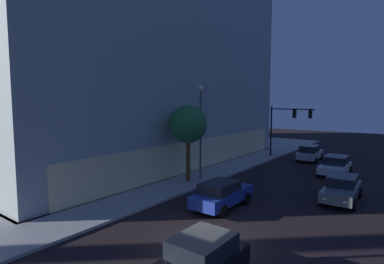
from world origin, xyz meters
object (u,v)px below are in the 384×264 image
Objects in this scene: traffic_light_far_corner at (288,120)px; sidewalk_tree at (188,124)px; modern_building at (95,65)px; car_black at (199,262)px; car_grey at (342,188)px; car_white at (335,165)px; car_silver at (310,153)px; street_lamp_sidewalk at (201,120)px; car_blue at (222,194)px.

traffic_light_far_corner is 14.89m from sidewalk_tree.
car_black is (-14.68, -25.65, -9.84)m from modern_building.
traffic_light_far_corner is at bearing 13.24° from car_black.
car_grey is (-1.80, -27.64, -9.88)m from modern_building.
car_grey is 7.46m from car_white.
car_white is at bearing -145.72° from car_silver.
car_silver reaches higher than car_black.
car_black is 0.94× the size of car_white.
street_lamp_sidewalk is 7.60m from car_blue.
sidewalk_tree is 11.40m from car_grey.
car_grey is (2.36, -10.51, -3.74)m from sidewalk_tree.
car_grey is at bearing -147.23° from traffic_light_far_corner.
modern_building is 5.70× the size of traffic_light_far_corner.
car_grey is 1.11× the size of car_white.
car_silver is at bearing -18.65° from sidewalk_tree.
sidewalk_tree reaches higher than car_grey.
car_white is at bearing -129.96° from traffic_light_far_corner.
car_black is at bearing 179.60° from car_white.
sidewalk_tree is at bearing 161.35° from car_silver.
traffic_light_far_corner reaches higher than car_blue.
sidewalk_tree is 1.37× the size of car_silver.
car_grey is at bearing -43.28° from car_blue.
car_black is 0.89× the size of car_blue.
traffic_light_far_corner is 13.78m from street_lamp_sidewalk.
modern_building is 23.25m from traffic_light_far_corner.
car_silver is (12.54, 5.48, 0.05)m from car_grey.
car_silver reaches higher than car_white.
car_white is at bearing -42.08° from sidewalk_tree.
sidewalk_tree is at bearing 38.97° from car_black.
modern_building reaches higher than car_silver.
traffic_light_far_corner is 8.62m from car_white.
modern_building reaches higher than car_grey.
sidewalk_tree is 16.15m from car_silver.
traffic_light_far_corner is 26.10m from car_black.
car_silver is at bearing 7.80° from car_black.
modern_building is 6.75× the size of car_grey.
car_silver is at bearing -84.49° from traffic_light_far_corner.
car_white is (9.58, -8.65, -3.71)m from sidewalk_tree.
traffic_light_far_corner is (10.50, -19.72, -6.43)m from modern_building.
modern_building is at bearing 80.01° from street_lamp_sidewalk.
street_lamp_sidewalk is 1.26× the size of sidewalk_tree.
street_lamp_sidewalk is at bearing 46.35° from car_blue.
sidewalk_tree is 7.16m from car_blue.
sidewalk_tree is 1.30× the size of car_blue.
car_silver is at bearing 0.21° from car_blue.
car_white reaches higher than car_blue.
traffic_light_far_corner is 1.18× the size of car_grey.
car_black is 13.03m from car_grey.
car_black is at bearing -145.08° from street_lamp_sidewalk.
car_silver is (0.24, -2.44, -3.40)m from traffic_light_far_corner.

